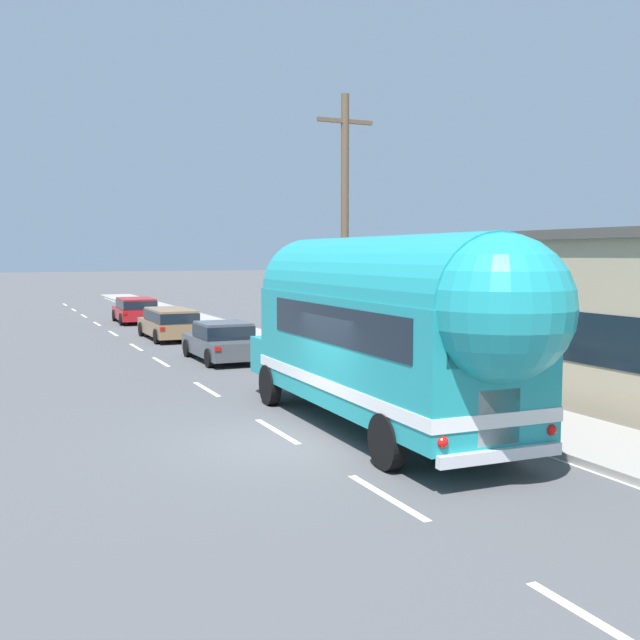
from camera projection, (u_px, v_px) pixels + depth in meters
name	position (u px, v px, depth m)	size (l,w,h in m)	color
ground_plane	(295.00, 442.00, 15.06)	(300.00, 300.00, 0.00)	#4C4C4F
lane_markings	(232.00, 355.00, 27.85)	(4.06, 80.00, 0.01)	silver
sidewalk_slab	(325.00, 359.00, 26.28)	(2.66, 90.00, 0.15)	gray
utility_pole	(345.00, 232.00, 22.74)	(1.80, 0.24, 8.50)	brown
painted_bus	(389.00, 325.00, 15.35)	(2.76, 10.72, 4.12)	teal
car_lead	(223.00, 340.00, 26.47)	(1.97, 4.31, 1.37)	#474C51
car_second	(170.00, 321.00, 32.96)	(1.94, 4.72, 1.37)	olive
car_third	(136.00, 309.00, 40.84)	(2.11, 4.29, 1.37)	#A5191E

